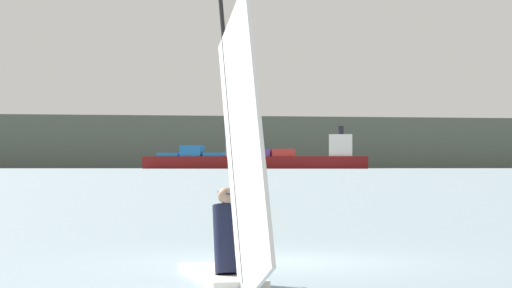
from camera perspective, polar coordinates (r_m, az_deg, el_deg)
The scene contains 4 objects.
ground_plane at distance 16.94m, azimuth 0.80°, elevation -6.51°, with size 4000.00×4000.00×0.00m, color gray.
windsurfer at distance 13.46m, azimuth -1.33°, elevation -3.49°, with size 1.73×4.15×4.29m.
cargo_ship at distance 726.09m, azimuth 0.17°, elevation -0.79°, with size 157.26×24.02×29.78m.
distant_headland at distance 1049.56m, azimuth 5.35°, elevation -0.07°, with size 1299.59×229.86×46.12m, color #4C564C.
Camera 1 is at (1.27, -16.82, 1.55)m, focal length 72.59 mm.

